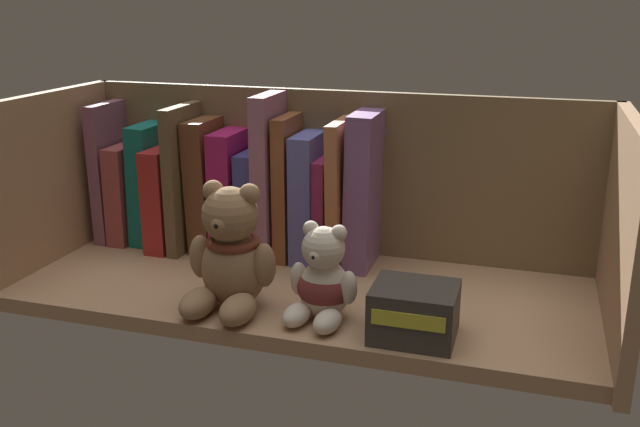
% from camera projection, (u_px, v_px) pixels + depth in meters
% --- Properties ---
extents(shelf_board, '(0.75, 0.29, 0.02)m').
position_uv_depth(shelf_board, '(302.00, 294.00, 0.93)').
color(shelf_board, '#A87F5B').
rests_on(shelf_board, ground).
extents(shelf_back_panel, '(0.77, 0.01, 0.26)m').
position_uv_depth(shelf_back_panel, '(334.00, 179.00, 1.04)').
color(shelf_back_panel, olive).
rests_on(shelf_back_panel, ground).
extents(shelf_side_panel_left, '(0.02, 0.32, 0.26)m').
position_uv_depth(shelf_side_panel_left, '(49.00, 185.00, 1.01)').
color(shelf_side_panel_left, '#A87F5B').
rests_on(shelf_side_panel_left, ground).
extents(shelf_side_panel_right, '(0.02, 0.32, 0.26)m').
position_uv_depth(shelf_side_panel_right, '(622.00, 236.00, 0.79)').
color(shelf_side_panel_right, '#A87F5B').
rests_on(shelf_side_panel_right, ground).
extents(book_0, '(0.02, 0.11, 0.21)m').
position_uv_depth(book_0, '(114.00, 170.00, 1.10)').
color(book_0, '#804D66').
rests_on(book_0, shelf_board).
extents(book_1, '(0.03, 0.11, 0.15)m').
position_uv_depth(book_1, '(132.00, 191.00, 1.10)').
color(book_1, '#954040').
rests_on(book_1, shelf_board).
extents(book_2, '(0.04, 0.10, 0.19)m').
position_uv_depth(book_2, '(152.00, 183.00, 1.09)').
color(book_2, '#126A5F').
rests_on(book_2, shelf_board).
extents(book_3, '(0.03, 0.15, 0.15)m').
position_uv_depth(book_3, '(174.00, 194.00, 1.08)').
color(book_3, '#A72424').
rests_on(book_3, shelf_board).
extents(book_4, '(0.02, 0.14, 0.22)m').
position_uv_depth(book_4, '(191.00, 175.00, 1.06)').
color(book_4, brown).
rests_on(book_4, shelf_board).
extents(book_5, '(0.04, 0.10, 0.20)m').
position_uv_depth(book_5, '(209.00, 184.00, 1.06)').
color(book_5, brown).
rests_on(book_5, shelf_board).
extents(book_6, '(0.04, 0.10, 0.18)m').
position_uv_depth(book_6, '(232.00, 190.00, 1.05)').
color(book_6, '#9E1959').
rests_on(book_6, shelf_board).
extents(book_7, '(0.03, 0.09, 0.15)m').
position_uv_depth(book_7, '(254.00, 201.00, 1.04)').
color(book_7, '#3D418D').
rests_on(book_7, shelf_board).
extents(book_8, '(0.02, 0.12, 0.24)m').
position_uv_depth(book_8, '(273.00, 175.00, 1.02)').
color(book_8, '#935F78').
rests_on(book_8, shelf_board).
extents(book_9, '(0.02, 0.10, 0.21)m').
position_uv_depth(book_9, '(290.00, 186.00, 1.02)').
color(book_9, brown).
rests_on(book_9, shelf_board).
extents(book_10, '(0.03, 0.10, 0.18)m').
position_uv_depth(book_10, '(310.00, 196.00, 1.01)').
color(book_10, '#5659A8').
rests_on(book_10, shelf_board).
extents(book_11, '(0.02, 0.10, 0.15)m').
position_uv_depth(book_11, '(330.00, 208.00, 1.01)').
color(book_11, '#8F2558').
rests_on(book_11, shelf_board).
extents(book_12, '(0.02, 0.14, 0.21)m').
position_uv_depth(book_12, '(344.00, 191.00, 1.00)').
color(book_12, '#B46C43').
rests_on(book_12, shelf_board).
extents(book_13, '(0.04, 0.11, 0.22)m').
position_uv_depth(book_13, '(365.00, 189.00, 0.99)').
color(book_13, '#7D558F').
rests_on(book_13, shelf_board).
extents(teddy_bear_larger, '(0.12, 0.12, 0.16)m').
position_uv_depth(teddy_bear_larger, '(231.00, 256.00, 0.85)').
color(teddy_bear_larger, '#93704C').
rests_on(teddy_bear_larger, shelf_board).
extents(teddy_bear_smaller, '(0.09, 0.09, 0.12)m').
position_uv_depth(teddy_bear_smaller, '(323.00, 282.00, 0.83)').
color(teddy_bear_smaller, beige).
rests_on(teddy_bear_smaller, shelf_board).
extents(small_product_box, '(0.09, 0.08, 0.06)m').
position_uv_depth(small_product_box, '(414.00, 312.00, 0.79)').
color(small_product_box, '#38332D').
rests_on(small_product_box, shelf_board).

